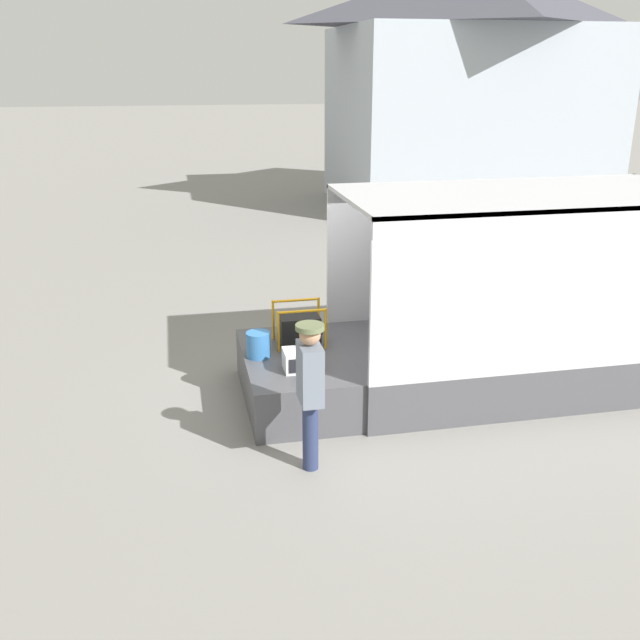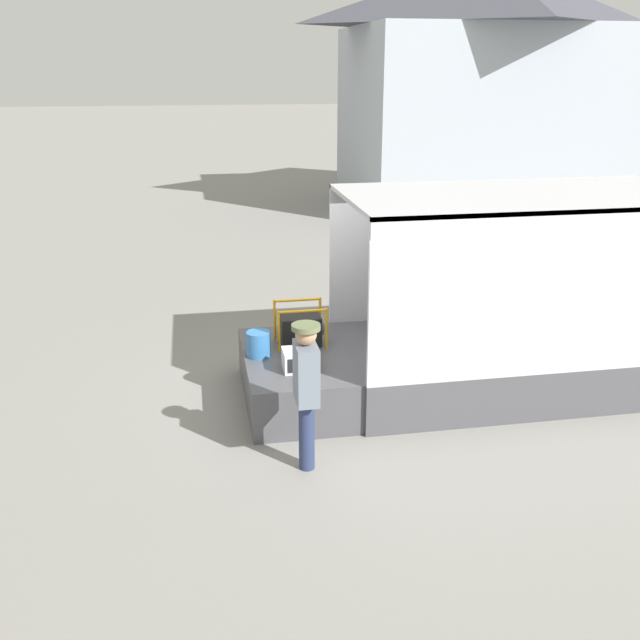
# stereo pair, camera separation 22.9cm
# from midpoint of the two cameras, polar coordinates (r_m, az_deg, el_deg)

# --- Properties ---
(ground_plane) EXTENTS (160.00, 160.00, 0.00)m
(ground_plane) POSITION_cam_midpoint_polar(r_m,az_deg,el_deg) (10.06, 2.69, -6.07)
(ground_plane) COLOR gray
(box_truck) EXTENTS (7.03, 2.43, 2.77)m
(box_truck) POSITION_cam_midpoint_polar(r_m,az_deg,el_deg) (11.39, 24.04, 0.18)
(box_truck) COLOR silver
(box_truck) RESTS_ON ground
(tailgate_deck) EXTENTS (1.39, 2.30, 0.68)m
(tailgate_deck) POSITION_cam_midpoint_polar(r_m,az_deg,el_deg) (9.79, -1.27, -4.62)
(tailgate_deck) COLOR #4C4C51
(tailgate_deck) RESTS_ON ground
(microwave) EXTENTS (0.45, 0.37, 0.27)m
(microwave) POSITION_cam_midpoint_polar(r_m,az_deg,el_deg) (9.15, -0.86, -3.20)
(microwave) COLOR white
(microwave) RESTS_ON tailgate_deck
(portable_generator) EXTENTS (0.69, 0.53, 0.58)m
(portable_generator) POSITION_cam_midpoint_polar(r_m,az_deg,el_deg) (9.97, -0.82, -0.71)
(portable_generator) COLOR black
(portable_generator) RESTS_ON tailgate_deck
(orange_bucket) EXTENTS (0.32, 0.32, 0.35)m
(orange_bucket) POSITION_cam_midpoint_polar(r_m,az_deg,el_deg) (9.58, -4.26, -1.94)
(orange_bucket) COLOR #3370B2
(orange_bucket) RESTS_ON tailgate_deck
(worker_person) EXTENTS (0.32, 0.44, 1.76)m
(worker_person) POSITION_cam_midpoint_polar(r_m,az_deg,el_deg) (7.87, -0.27, -4.97)
(worker_person) COLOR navy
(worker_person) RESTS_ON ground
(house_backdrop) EXTENTS (8.49, 6.45, 7.47)m
(house_backdrop) POSITION_cam_midpoint_polar(r_m,az_deg,el_deg) (24.44, 13.07, 17.89)
(house_backdrop) COLOR #A8B2BC
(house_backdrop) RESTS_ON ground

